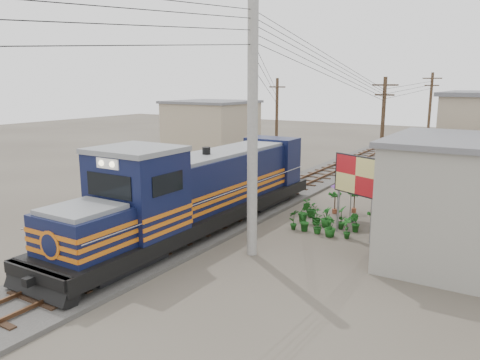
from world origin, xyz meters
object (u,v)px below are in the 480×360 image
Objects in this scene: vendor at (402,208)px; market_umbrella at (352,183)px; billboard at (356,177)px; locomotive at (199,193)px.

market_umbrella is at bearing 21.10° from vendor.
billboard is 2.50m from market_umbrella.
market_umbrella is (-0.89, 2.21, -0.73)m from billboard.
market_umbrella reaches higher than vendor.
billboard is at bearing 24.62° from locomotive.
locomotive is 11.60× the size of vendor.
billboard is (6.24, 2.86, 0.87)m from locomotive.
vendor is (7.50, 6.27, -1.08)m from locomotive.
locomotive reaches higher than vendor.
locomotive is 7.37m from market_umbrella.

